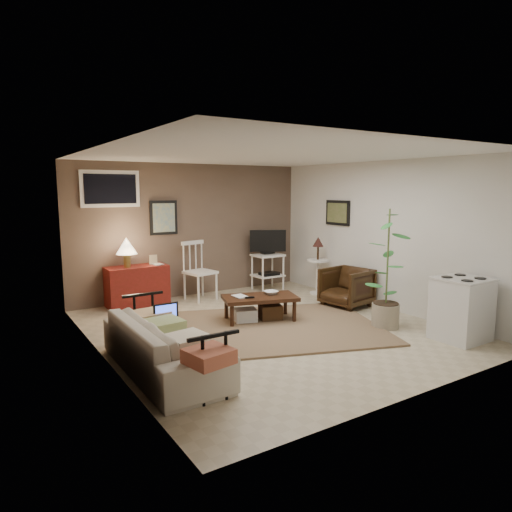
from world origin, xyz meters
TOP-DOWN VIEW (x-y plane):
  - floor at (0.00, 0.00)m, footprint 5.00×5.00m
  - art_back at (-0.55, 2.48)m, footprint 0.50×0.03m
  - art_right at (2.23, 1.05)m, footprint 0.03×0.60m
  - window at (-1.45, 2.48)m, footprint 0.96×0.03m
  - rug at (0.15, -0.06)m, footprint 3.36×3.03m
  - coffee_table at (0.08, 0.36)m, footprint 1.19×0.86m
  - sofa at (-1.80, -0.64)m, footprint 0.57×1.96m
  - sofa_pillows at (-1.75, -0.86)m, footprint 0.38×1.86m
  - sofa_end_rails at (-1.69, -0.64)m, footprint 0.53×1.96m
  - laptop at (-1.61, -0.30)m, footprint 0.30×0.22m
  - red_console at (-1.15, 2.26)m, footprint 1.01×0.45m
  - spindle_chair at (-0.06, 2.10)m, footprint 0.55×0.55m
  - tv_stand at (1.41, 2.09)m, footprint 0.65×0.45m
  - side_table at (1.98, 1.28)m, footprint 0.40×0.40m
  - armchair at (1.78, 0.31)m, footprint 0.75×0.79m
  - potted_plant at (1.43, -0.84)m, footprint 0.43×0.43m
  - stove at (1.84, -1.74)m, footprint 0.63×0.59m
  - bowl at (0.29, 0.37)m, footprint 0.21×0.06m
  - book_table at (-0.27, 0.47)m, footprint 0.17×0.02m
  - book_console at (-0.86, 2.19)m, footprint 0.15×0.03m

SIDE VIEW (x-z plane):
  - floor at x=0.00m, z-range 0.00..0.00m
  - rug at x=0.15m, z-range 0.00..0.03m
  - coffee_table at x=0.08m, z-range 0.02..0.43m
  - sofa_end_rails at x=-1.69m, z-range 0.00..0.66m
  - armchair at x=1.78m, z-range 0.00..0.72m
  - sofa at x=-1.80m, z-range 0.00..0.77m
  - red_console at x=-1.15m, z-range -0.18..0.98m
  - stove at x=1.84m, z-range 0.00..0.83m
  - sofa_pillows at x=-1.75m, z-range 0.40..0.54m
  - spindle_chair at x=-0.06m, z-range -0.03..1.00m
  - bowl at x=0.29m, z-range 0.39..0.59m
  - laptop at x=-1.61m, z-range 0.39..0.60m
  - book_table at x=-0.27m, z-range 0.39..0.62m
  - tv_stand at x=1.41m, z-range 0.03..1.20m
  - side_table at x=1.98m, z-range 0.13..1.20m
  - book_console at x=-0.86m, z-range 0.67..0.87m
  - potted_plant at x=1.43m, z-range 0.05..1.76m
  - art_back at x=-0.55m, z-range 1.15..1.75m
  - art_right at x=2.23m, z-range 1.29..1.75m
  - window at x=-1.45m, z-range 1.65..2.25m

